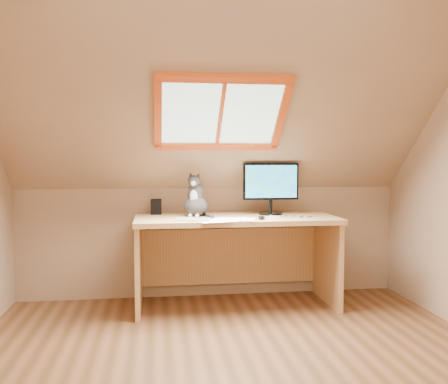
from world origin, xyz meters
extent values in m
plane|color=brown|center=(0.00, 0.00, 0.00)|extent=(3.50, 3.50, 0.00)
cube|color=tan|center=(0.00, -1.75, 1.20)|extent=(3.50, 0.02, 2.40)
cube|color=tan|center=(0.00, 1.75, 0.50)|extent=(3.50, 0.02, 1.00)
cube|color=tan|center=(0.00, 0.97, 1.70)|extent=(3.50, 1.56, 1.41)
cube|color=#B2E0CC|center=(0.00, 1.05, 1.63)|extent=(0.90, 0.53, 0.48)
cube|color=#DD4D14|center=(0.00, 1.05, 1.63)|extent=(1.02, 0.64, 0.59)
cube|color=#E0B06A|center=(0.17, 1.38, 0.76)|extent=(1.71, 0.75, 0.04)
cube|color=#E0B06A|center=(-0.65, 1.38, 0.37)|extent=(0.04, 0.67, 0.74)
cube|color=#E0B06A|center=(1.00, 1.38, 0.37)|extent=(0.04, 0.67, 0.74)
cube|color=#E0B06A|center=(0.17, 1.72, 0.37)|extent=(1.61, 0.03, 0.52)
cylinder|color=black|center=(0.50, 1.47, 0.79)|extent=(0.21, 0.21, 0.02)
cylinder|color=black|center=(0.50, 1.47, 0.86)|extent=(0.03, 0.03, 0.11)
cube|color=black|center=(0.50, 1.47, 1.07)|extent=(0.49, 0.04, 0.32)
cube|color=#0B37BE|center=(0.50, 1.45, 1.07)|extent=(0.45, 0.02, 0.28)
ellipsoid|color=#3C3735|center=(-0.16, 1.45, 0.87)|extent=(0.26, 0.30, 0.18)
ellipsoid|color=#3C3735|center=(-0.17, 1.44, 0.97)|extent=(0.17, 0.17, 0.19)
ellipsoid|color=silver|center=(-0.18, 1.38, 0.95)|extent=(0.07, 0.05, 0.11)
ellipsoid|color=#3C3735|center=(-0.18, 1.40, 1.08)|extent=(0.13, 0.12, 0.10)
sphere|color=silver|center=(-0.19, 1.35, 1.07)|extent=(0.04, 0.04, 0.04)
cone|color=#3C3735|center=(-0.21, 1.42, 1.13)|extent=(0.06, 0.06, 0.06)
cone|color=#3C3735|center=(-0.14, 1.41, 1.13)|extent=(0.06, 0.06, 0.06)
cube|color=black|center=(-0.50, 1.63, 0.85)|extent=(0.10, 0.10, 0.13)
cube|color=#B2B2B7|center=(-0.21, 1.16, 0.79)|extent=(0.31, 0.25, 0.01)
ellipsoid|color=black|center=(0.35, 1.14, 0.79)|extent=(0.08, 0.11, 0.03)
cube|color=white|center=(0.06, 1.12, 0.78)|extent=(0.33, 0.27, 0.00)
cube|color=white|center=(0.06, 1.12, 0.78)|extent=(0.32, 0.24, 0.00)
cube|color=white|center=(0.06, 1.12, 0.78)|extent=(0.35, 0.30, 0.00)
cube|color=white|center=(0.06, 1.12, 0.79)|extent=(0.34, 0.28, 0.00)
camera|label=1|loc=(-0.50, -2.81, 1.29)|focal=40.00mm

